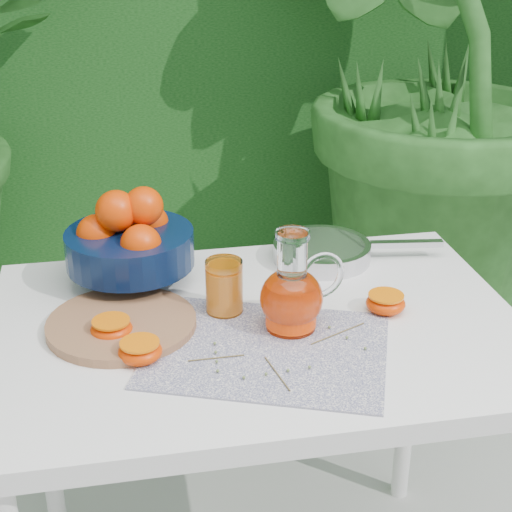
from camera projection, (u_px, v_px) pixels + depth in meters
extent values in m
imported|color=#23521C|center=(415.00, 63.00, 2.56)|extent=(2.77, 2.77, 1.96)
cube|color=white|center=(258.00, 332.00, 1.49)|extent=(1.00, 0.70, 0.04)
cylinder|color=white|center=(45.00, 425.00, 1.83)|extent=(0.04, 0.04, 0.71)
cylinder|color=white|center=(409.00, 384.00, 1.99)|extent=(0.04, 0.04, 0.71)
cube|color=#0C1143|center=(267.00, 349.00, 1.39)|extent=(0.51, 0.45, 0.00)
cylinder|color=#8E5E40|center=(122.00, 324.00, 1.45)|extent=(0.36, 0.36, 0.02)
cylinder|color=black|center=(132.00, 273.00, 1.62)|extent=(0.12, 0.12, 0.04)
cylinder|color=black|center=(130.00, 248.00, 1.60)|extent=(0.33, 0.33, 0.07)
sphere|color=#EE2502|center=(96.00, 234.00, 1.58)|extent=(0.10, 0.10, 0.08)
sphere|color=#EE2502|center=(149.00, 223.00, 1.64)|extent=(0.10, 0.10, 0.08)
sphere|color=#EE2502|center=(141.00, 245.00, 1.54)|extent=(0.10, 0.10, 0.08)
sphere|color=#EE2502|center=(117.00, 223.00, 1.64)|extent=(0.10, 0.10, 0.08)
sphere|color=#EE2502|center=(116.00, 211.00, 1.56)|extent=(0.11, 0.11, 0.08)
sphere|color=#EE2502|center=(144.00, 206.00, 1.57)|extent=(0.10, 0.10, 0.08)
cylinder|color=white|center=(291.00, 325.00, 1.45)|extent=(0.11, 0.11, 0.01)
ellipsoid|color=white|center=(291.00, 298.00, 1.43)|extent=(0.14, 0.14, 0.11)
cylinder|color=white|center=(292.00, 256.00, 1.39)|extent=(0.06, 0.06, 0.08)
cylinder|color=white|center=(293.00, 235.00, 1.38)|extent=(0.07, 0.07, 0.01)
torus|color=white|center=(322.00, 275.00, 1.44)|extent=(0.09, 0.03, 0.09)
cylinder|color=red|center=(291.00, 304.00, 1.44)|extent=(0.11, 0.11, 0.08)
cylinder|color=white|center=(224.00, 286.00, 1.49)|extent=(0.09, 0.09, 0.11)
cylinder|color=orange|center=(224.00, 290.00, 1.49)|extent=(0.08, 0.08, 0.08)
cylinder|color=orange|center=(224.00, 269.00, 1.48)|extent=(0.07, 0.07, 0.00)
cylinder|color=silver|center=(322.00, 251.00, 1.72)|extent=(0.24, 0.24, 0.04)
cylinder|color=silver|center=(322.00, 245.00, 1.72)|extent=(0.21, 0.21, 0.01)
cube|color=silver|center=(407.00, 244.00, 1.73)|extent=(0.16, 0.04, 0.01)
ellipsoid|color=#EE2502|center=(140.00, 352.00, 1.35)|extent=(0.10, 0.10, 0.04)
cylinder|color=orange|center=(140.00, 343.00, 1.34)|extent=(0.09, 0.09, 0.00)
ellipsoid|color=#EE2502|center=(112.00, 329.00, 1.42)|extent=(0.10, 0.10, 0.04)
cylinder|color=orange|center=(111.00, 321.00, 1.41)|extent=(0.09, 0.09, 0.00)
ellipsoid|color=#EE2502|center=(386.00, 303.00, 1.51)|extent=(0.10, 0.10, 0.04)
cylinder|color=orange|center=(386.00, 295.00, 1.50)|extent=(0.09, 0.09, 0.00)
cylinder|color=brown|center=(277.00, 373.00, 1.31)|extent=(0.02, 0.11, 0.00)
sphere|color=olive|center=(244.00, 377.00, 1.30)|extent=(0.01, 0.01, 0.01)
sphere|color=olive|center=(266.00, 374.00, 1.31)|extent=(0.01, 0.01, 0.01)
sphere|color=olive|center=(288.00, 370.00, 1.32)|extent=(0.01, 0.01, 0.01)
sphere|color=olive|center=(310.00, 367.00, 1.33)|extent=(0.01, 0.01, 0.01)
cylinder|color=brown|center=(338.00, 333.00, 1.43)|extent=(0.12, 0.06, 0.00)
sphere|color=olive|center=(313.00, 317.00, 1.48)|extent=(0.01, 0.01, 0.01)
sphere|color=olive|center=(329.00, 327.00, 1.45)|extent=(0.01, 0.01, 0.01)
sphere|color=olive|center=(347.00, 337.00, 1.41)|extent=(0.01, 0.01, 0.01)
sphere|color=olive|center=(365.00, 348.00, 1.38)|extent=(0.01, 0.01, 0.01)
cylinder|color=brown|center=(216.00, 358.00, 1.36)|extent=(0.10, 0.00, 0.00)
sphere|color=olive|center=(218.00, 371.00, 1.31)|extent=(0.01, 0.01, 0.01)
sphere|color=olive|center=(217.00, 361.00, 1.34)|extent=(0.01, 0.01, 0.01)
sphere|color=olive|center=(216.00, 352.00, 1.37)|extent=(0.01, 0.01, 0.01)
sphere|color=olive|center=(215.00, 343.00, 1.40)|extent=(0.01, 0.01, 0.01)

